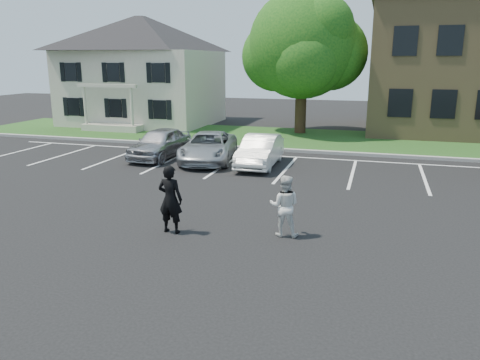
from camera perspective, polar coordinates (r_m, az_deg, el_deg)
name	(u,v)px	position (r m, az deg, el deg)	size (l,w,h in m)	color
ground_plane	(230,233)	(12.83, -1.28, -6.48)	(90.00, 90.00, 0.00)	black
curb	(301,151)	(24.12, 7.46, 3.54)	(40.00, 0.30, 0.15)	gray
grass_strip	(312,139)	(28.03, 8.78, 4.93)	(44.00, 8.00, 0.08)	#214814
stall_lines	(321,167)	(21.00, 9.88, 1.62)	(34.00, 5.36, 0.01)	white
house	(143,71)	(35.55, -11.78, 12.92)	(10.30, 9.22, 7.60)	#BEB5A1
tree	(304,47)	(30.09, 7.84, 15.76)	(7.80, 7.20, 8.80)	black
man_black_suit	(170,199)	(12.74, -8.49, -2.33)	(0.69, 0.45, 1.88)	black
man_white_shirt	(284,206)	(12.46, 5.43, -3.15)	(0.81, 0.63, 1.66)	silver
car_silver_west	(160,143)	(22.74, -9.71, 4.45)	(1.71, 4.24, 1.44)	#ABABB0
car_silver_minivan	(209,147)	(21.74, -3.86, 4.03)	(2.22, 4.82, 1.34)	#A9ACB1
car_white_sedan	(260,151)	(20.73, 2.46, 3.57)	(1.44, 4.12, 1.36)	white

